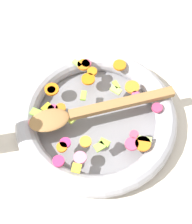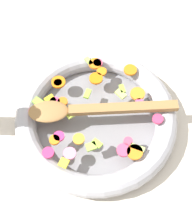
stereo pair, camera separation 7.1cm
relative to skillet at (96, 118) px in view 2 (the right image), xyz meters
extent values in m
plane|color=beige|center=(0.00, 0.00, -0.02)|extent=(4.00, 4.00, 0.00)
cylinder|color=slate|center=(0.00, 0.00, -0.02)|extent=(0.33, 0.33, 0.01)
torus|color=#9E9EA5|center=(0.00, 0.00, 0.00)|extent=(0.38, 0.38, 0.05)
cylinder|color=orange|center=(0.14, -0.02, 0.03)|extent=(0.03, 0.03, 0.01)
cylinder|color=orange|center=(-0.08, 0.00, 0.03)|extent=(0.03, 0.03, 0.01)
cylinder|color=orange|center=(-0.01, 0.08, 0.03)|extent=(0.03, 0.03, 0.01)
cylinder|color=orange|center=(-0.05, -0.12, 0.03)|extent=(0.05, 0.05, 0.01)
cylinder|color=orange|center=(-0.10, 0.04, 0.03)|extent=(0.03, 0.03, 0.01)
cylinder|color=orange|center=(0.10, 0.04, 0.03)|extent=(0.03, 0.03, 0.01)
cylinder|color=orange|center=(0.12, 0.07, 0.03)|extent=(0.04, 0.04, 0.01)
cylinder|color=orange|center=(0.09, -0.06, 0.03)|extent=(0.05, 0.05, 0.01)
cylinder|color=orange|center=(0.03, 0.12, 0.03)|extent=(0.04, 0.04, 0.01)
cylinder|color=orange|center=(0.08, 0.04, 0.03)|extent=(0.04, 0.04, 0.01)
cube|color=#81BD3D|center=(-0.04, 0.13, 0.03)|extent=(0.02, 0.03, 0.01)
cube|color=#9ECA53|center=(0.12, 0.08, 0.03)|extent=(0.02, 0.03, 0.01)
cube|color=#98D13B|center=(-0.07, -0.04, 0.03)|extent=(0.02, 0.02, 0.01)
cube|color=#90BD39|center=(0.08, -0.03, 0.03)|extent=(0.02, 0.02, 0.01)
cube|color=#98C847|center=(-0.08, -0.03, 0.03)|extent=(0.03, 0.03, 0.01)
cube|color=#B2CA60|center=(0.07, -0.03, 0.03)|extent=(0.02, 0.03, 0.01)
cube|color=#AACD60|center=(-0.04, -0.12, 0.03)|extent=(0.02, 0.03, 0.01)
cube|color=#B8DA4B|center=(-0.03, 0.04, 0.03)|extent=(0.03, 0.02, 0.01)
cube|color=#96D03C|center=(0.03, 0.04, 0.03)|extent=(0.03, 0.02, 0.01)
cube|color=#A0C842|center=(-0.07, 0.10, 0.03)|extent=(0.02, 0.02, 0.01)
cylinder|color=#DD435F|center=(-0.03, -0.10, 0.03)|extent=(0.03, 0.03, 0.01)
cylinder|color=#D8385E|center=(-0.06, 0.11, 0.03)|extent=(0.03, 0.03, 0.01)
cylinder|color=#D92E6E|center=(-0.09, 0.04, 0.03)|extent=(0.03, 0.03, 0.01)
cylinder|color=#E24877|center=(0.07, -0.08, 0.03)|extent=(0.02, 0.02, 0.01)
cylinder|color=#DA5884|center=(0.02, 0.12, 0.03)|extent=(0.03, 0.03, 0.01)
cylinder|color=#CE3C6D|center=(-0.02, 0.10, 0.03)|extent=(0.03, 0.03, 0.01)
cylinder|color=pink|center=(-0.07, 0.12, 0.03)|extent=(0.03, 0.03, 0.01)
cylinder|color=#C53660|center=(0.05, -0.13, 0.03)|extent=(0.03, 0.03, 0.01)
cylinder|color=#D24268|center=(-0.05, -0.10, 0.03)|extent=(0.04, 0.04, 0.01)
cylinder|color=pink|center=(-0.12, 0.00, 0.03)|extent=(0.04, 0.04, 0.01)
cylinder|color=#CD435E|center=(0.12, 0.06, 0.03)|extent=(0.03, 0.03, 0.01)
cylinder|color=#C82C62|center=(-0.14, 0.04, 0.03)|extent=(0.03, 0.03, 0.01)
cube|color=gold|center=(-0.02, 0.11, 0.03)|extent=(0.03, 0.03, 0.01)
cube|color=yellow|center=(-0.14, 0.00, 0.03)|extent=(0.02, 0.02, 0.01)
cube|color=olive|center=(0.03, -0.05, 0.04)|extent=(0.15, 0.22, 0.01)
ellipsoid|color=olive|center=(-0.06, 0.09, 0.04)|extent=(0.09, 0.11, 0.01)
camera|label=1|loc=(-0.33, -0.10, 0.65)|focal=50.00mm
camera|label=2|loc=(-0.30, -0.16, 0.65)|focal=50.00mm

